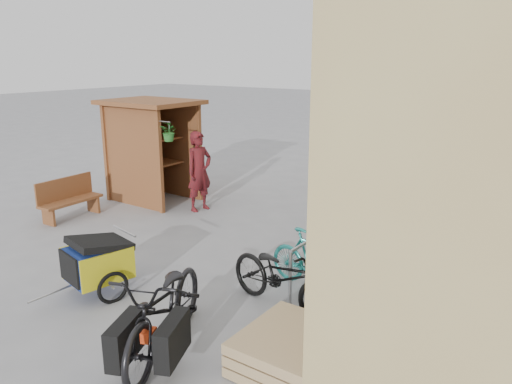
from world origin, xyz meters
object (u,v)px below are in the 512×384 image
Objects in this scene: bike_2 at (352,242)px; bike_4 at (383,223)px; bike_1 at (313,261)px; bike_3 at (355,227)px; person_kiosk at (199,171)px; kiosk at (149,136)px; shopping_carts at (464,178)px; bench at (69,198)px; child_trailer at (98,261)px; bike_5 at (383,210)px; bike_0 at (283,277)px; cargo_bike at (165,309)px; bike_6 at (401,201)px; pallet_stack at (290,350)px; bike_7 at (408,196)px.

bike_4 is (0.07, 1.22, 0.01)m from bike_2.
bike_1 is 1.59m from bike_3.
person_kiosk is 4.20m from bike_4.
kiosk reaches higher than person_kiosk.
bike_3 is at bearing -100.13° from shopping_carts.
bench is 3.91m from child_trailer.
child_trailer is 5.28m from bike_5.
person_kiosk is 0.94× the size of bike_0.
cargo_bike is 1.49× the size of bike_1.
person_kiosk is at bearing 44.80° from bench.
bike_6 is (5.59, 1.62, -1.05)m from kiosk.
shopping_carts is at bearing 79.66° from child_trailer.
bench is at bearing 101.70° from bike_4.
child_trailer is 0.87× the size of person_kiosk.
kiosk reaches higher than pallet_stack.
bike_0 is 0.80m from bike_1.
bench is 6.54m from bike_4.
bike_2 is at bearing 102.18° from pallet_stack.
bike_0 is at bearing -115.88° from person_kiosk.
bike_6 is (5.98, 3.64, 0.05)m from bench.
bike_1 is at bearing -2.26° from bench.
kiosk is at bearing 74.79° from bike_0.
cargo_bike is at bearing -172.90° from bike_5.
bike_5 is at bearing 7.28° from kiosk.
pallet_stack is at bearing -17.71° from bench.
bike_1 is at bearing 158.96° from bike_2.
bike_6 is (-0.69, 5.49, 0.29)m from pallet_stack.
bike_0 reaches higher than pallet_stack.
person_kiosk is at bearing -140.52° from shopping_carts.
child_trailer is 6.10m from bike_6.
person_kiosk is at bearing 97.35° from bike_7.
bench is 0.92× the size of bike_1.
cargo_bike is (-1.34, -0.58, 0.35)m from pallet_stack.
bike_0 is at bearing 47.54° from cargo_bike.
bike_3 is at bearing 12.57° from bike_0.
bike_2 is 0.86× the size of bike_3.
pallet_stack is 0.79× the size of bike_1.
bike_7 reaches higher than pallet_stack.
bike_4 is 0.81× the size of bike_6.
bike_6 reaches higher than child_trailer.
bike_2 is at bearing -153.42° from bike_3.
bike_6 is at bearing -106.44° from shopping_carts.
bench is 6.56m from bike_5.
bench is 6.10m from bike_3.
cargo_bike is 3.70m from bike_2.
bike_4 is at bearing -75.39° from person_kiosk.
pallet_stack is at bearing -132.40° from bike_0.
bike_5 is (5.57, 0.71, -1.00)m from kiosk.
bike_0 is at bearing -166.67° from bike_5.
bike_1 is at bearing -96.95° from shopping_carts.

